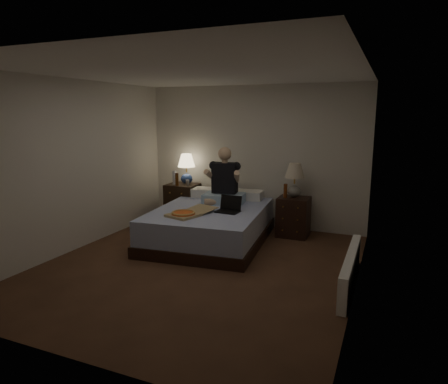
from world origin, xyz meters
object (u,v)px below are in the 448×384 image
at_px(nightstand_right, 293,217).
at_px(beer_bottle_right, 285,191).
at_px(beer_bottle_left, 177,179).
at_px(lamp_right, 294,180).
at_px(bed, 210,225).
at_px(pizza_box, 183,214).
at_px(laptop, 228,205).
at_px(soda_can, 188,183).
at_px(radiator, 350,270).
at_px(person, 224,176).
at_px(lamp_left, 187,169).
at_px(water_bottle, 174,178).
at_px(nightstand_left, 183,203).

distance_m(nightstand_right, beer_bottle_right, 0.47).
bearing_deg(nightstand_right, beer_bottle_left, -177.81).
relative_size(lamp_right, beer_bottle_right, 2.43).
distance_m(bed, nightstand_right, 1.40).
xyz_separation_m(beer_bottle_left, pizza_box, (0.84, -1.30, -0.25)).
bearing_deg(bed, lamp_right, 31.30).
relative_size(lamp_right, laptop, 1.65).
relative_size(soda_can, radiator, 0.06).
xyz_separation_m(soda_can, person, (0.88, -0.37, 0.24)).
xyz_separation_m(lamp_left, beer_bottle_left, (-0.06, -0.26, -0.17)).
xyz_separation_m(lamp_right, water_bottle, (-2.24, -0.05, -0.09)).
distance_m(lamp_left, water_bottle, 0.28).
bearing_deg(laptop, water_bottle, 150.50).
distance_m(nightstand_left, laptop, 1.69).
distance_m(water_bottle, radiator, 3.79).
bearing_deg(lamp_left, nightstand_right, -4.31).
bearing_deg(beer_bottle_right, beer_bottle_left, -178.94).
distance_m(beer_bottle_right, person, 1.04).
bearing_deg(pizza_box, bed, 92.33).
xyz_separation_m(water_bottle, beer_bottle_right, (2.12, -0.08, -0.07)).
distance_m(beer_bottle_left, person, 1.08).
bearing_deg(nightstand_right, nightstand_left, 177.15).
height_order(soda_can, pizza_box, soda_can).
distance_m(lamp_left, radiator, 3.74).
relative_size(water_bottle, soda_can, 2.50).
height_order(nightstand_right, soda_can, soda_can).
bearing_deg(lamp_left, pizza_box, -63.60).
bearing_deg(lamp_right, lamp_left, 177.29).
bearing_deg(nightstand_right, beer_bottle_right, -154.50).
bearing_deg(lamp_left, laptop, -40.34).
relative_size(lamp_left, laptop, 1.65).
distance_m(lamp_right, soda_can, 1.97).
height_order(bed, person, person).
height_order(laptop, radiator, laptop).
bearing_deg(person, nightstand_left, 149.50).
distance_m(beer_bottle_left, pizza_box, 1.56).
height_order(lamp_left, person, person).
distance_m(soda_can, radiator, 3.54).
xyz_separation_m(lamp_right, soda_can, (-1.96, -0.05, -0.17)).
bearing_deg(lamp_right, beer_bottle_left, -175.67).
relative_size(lamp_right, soda_can, 5.60).
bearing_deg(bed, nightstand_left, 131.85).
bearing_deg(water_bottle, beer_bottle_right, -2.07).
relative_size(soda_can, laptop, 0.29).
height_order(lamp_left, beer_bottle_right, lamp_left).
bearing_deg(lamp_right, water_bottle, -178.81).
bearing_deg(laptop, nightstand_left, 146.04).
relative_size(nightstand_left, beer_bottle_right, 3.12).
bearing_deg(soda_can, nightstand_left, 152.16).
distance_m(lamp_left, beer_bottle_right, 1.97).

